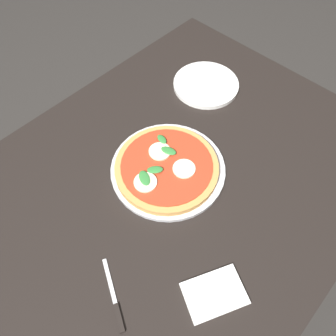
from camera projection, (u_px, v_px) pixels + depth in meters
The scene contains 7 objects.
ground_plane at pixel (160, 275), 1.48m from camera, with size 6.00×6.00×0.00m, color #2D2B28.
dining_table at pixel (156, 212), 0.94m from camera, with size 1.32×0.90×0.75m.
serving_tray at pixel (168, 169), 0.89m from camera, with size 0.31×0.31×0.01m, color silver.
pizza at pixel (166, 167), 0.87m from camera, with size 0.28×0.28×0.03m.
plate_white at pixel (206, 84), 1.07m from camera, with size 0.21×0.21×0.01m, color white.
napkin at pixel (214, 293), 0.71m from camera, with size 0.13×0.09×0.01m, color white.
knife at pixel (115, 303), 0.70m from camera, with size 0.08×0.15×0.01m.
Camera 1 is at (0.28, 0.31, 1.50)m, focal length 35.13 mm.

